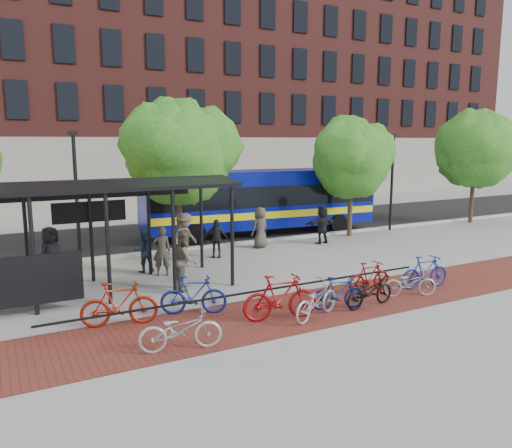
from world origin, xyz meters
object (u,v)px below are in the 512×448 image
tree_c (352,155)px  bike_9 (369,277)px  pedestrian_0 (51,255)px  lamp_post_right (392,179)px  pedestrian_6 (260,227)px  pedestrian_4 (216,238)px  bus (261,198)px  bike_8 (370,291)px  bike_10 (410,283)px  tree_d (476,146)px  pedestrian_5 (322,225)px  lamp_post_left (77,194)px  bike_7 (338,293)px  bike_11 (425,272)px  pedestrian_2 (144,251)px  pedestrian_1 (162,251)px  pedestrian_3 (185,237)px  bike_6 (316,300)px  bike_5 (280,297)px  bike_2 (181,329)px  bike_1 (119,304)px  pedestrian_8 (185,260)px  bus_shelter (58,200)px  tree_b (179,148)px  bike_3 (194,295)px

tree_c → bike_9: (-5.57, -7.92, -3.56)m
pedestrian_0 → lamp_post_right: bearing=-32.4°
tree_c → lamp_post_right: size_ratio=1.16×
pedestrian_6 → pedestrian_4: bearing=2.1°
bus → pedestrian_4: bearing=-133.0°
bus → bike_8: bus is taller
bike_9 → bike_10: bearing=-140.4°
bike_9 → pedestrian_0: size_ratio=0.85×
tree_d → pedestrian_5: tree_d is taller
lamp_post_left → bus: size_ratio=0.42×
bike_9 → pedestrian_6: 7.51m
bike_7 → bike_11: bike_11 is taller
pedestrian_2 → pedestrian_6: pedestrian_6 is taller
tree_d → pedestrian_1: bearing=-171.7°
pedestrian_3 → pedestrian_1: bearing=-161.0°
bike_8 → pedestrian_3: pedestrian_3 is taller
lamp_post_right → bike_6: lamp_post_right is taller
bike_5 → pedestrian_4: size_ratio=1.31×
bike_10 → pedestrian_0: pedestrian_0 is taller
lamp_post_left → bike_10: lamp_post_left is taller
bike_10 → tree_c: bearing=-6.8°
lamp_post_left → pedestrian_5: 10.88m
tree_c → bike_2: (-12.38, -9.37, -3.55)m
tree_d → pedestrian_0: bearing=-175.0°
bike_1 → pedestrian_0: (-1.10, 5.09, 0.38)m
bus → tree_c: bearing=-29.4°
bike_9 → pedestrian_3: size_ratio=0.85×
bike_6 → bike_2: bearing=72.2°
pedestrian_3 → pedestrian_8: bearing=-139.0°
bike_11 → pedestrian_1: pedestrian_1 is taller
bus_shelter → pedestrian_1: size_ratio=5.89×
bike_1 → pedestrian_5: size_ratio=1.10×
bike_2 → pedestrian_4: (4.44, 8.15, 0.29)m
tree_b → bike_2: tree_b is taller
lamp_post_right → bike_8: lamp_post_right is taller
tree_b → tree_c: (8.99, -0.00, -0.41)m
bike_7 → tree_d: bearing=-46.7°
bike_2 → bike_7: bearing=-71.1°
bike_3 → pedestrian_4: pedestrian_4 is taller
bus → bike_5: (-5.56, -11.29, -1.25)m
bike_1 → bike_10: bearing=-88.2°
bike_1 → pedestrian_8: 3.54m
bike_6 → bike_8: bearing=-111.2°
lamp_post_right → bike_5: (-12.25, -8.98, -2.12)m
bike_3 → pedestrian_3: 6.30m
tree_c → bike_7: 12.04m
bike_8 → pedestrian_8: 5.87m
pedestrian_1 → pedestrian_8: size_ratio=0.92×
bike_1 → pedestrian_4: pedestrian_4 is taller
bike_2 → bike_7: 4.98m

